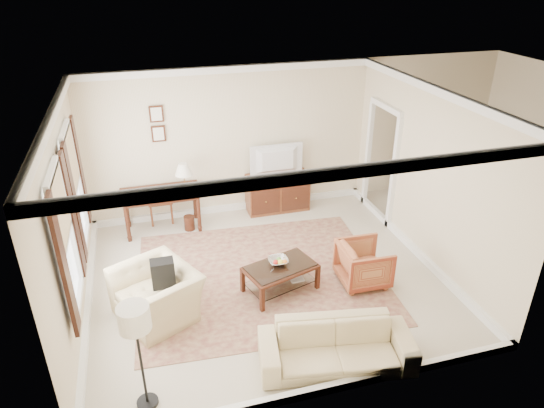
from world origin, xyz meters
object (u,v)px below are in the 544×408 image
sofa (337,341)px  club_armchair (156,287)px  sideboard (277,192)px  tv (278,151)px  coffee_table (280,271)px  writing_desk (161,197)px  striped_armchair (364,262)px

sofa → club_armchair: bearing=152.8°
sideboard → sofa: 4.32m
tv → sofa: 4.39m
coffee_table → tv: bearing=74.3°
writing_desk → club_armchair: (-0.28, -2.51, -0.19)m
coffee_table → writing_desk: bearing=122.8°
striped_armchair → sofa: size_ratio=0.39×
striped_armchair → sofa: (-1.09, -1.50, -0.00)m
sideboard → tv: (0.00, -0.02, 0.89)m
tv → sofa: tv is taller
sofa → tv: bearing=93.4°
club_armchair → sofa: (2.08, -1.58, -0.12)m
sideboard → striped_armchair: (0.58, -2.79, -0.01)m
tv → sideboard: bearing=-90.0°
tv → club_armchair: 3.80m
sideboard → tv: bearing=-90.0°
tv → striped_armchair: 2.96m
striped_armchair → club_armchair: 3.17m
coffee_table → sofa: sofa is taller
sideboard → coffee_table: size_ratio=1.03×
writing_desk → club_armchair: size_ratio=1.28×
coffee_table → sofa: size_ratio=0.63×
sideboard → coffee_table: bearing=-105.6°
writing_desk → sideboard: size_ratio=1.16×
writing_desk → tv: (2.31, 0.17, 0.59)m
sofa → sideboard: bearing=93.4°
sofa → striped_armchair: bearing=64.3°
writing_desk → tv: bearing=4.3°
striped_armchair → club_armchair: club_armchair is taller
tv → coffee_table: bearing=74.3°
sofa → coffee_table: bearing=108.0°
sideboard → coffee_table: 2.73m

